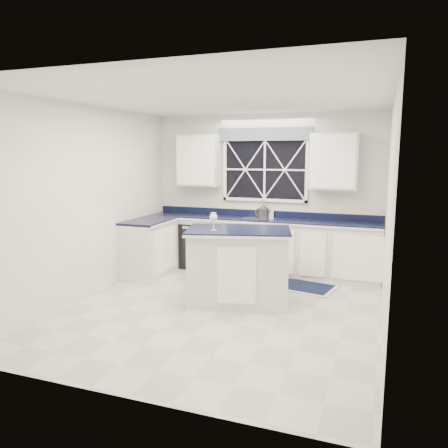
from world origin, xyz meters
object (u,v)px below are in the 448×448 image
at_px(island, 238,266).
at_px(soap_bottle, 271,212).
at_px(faucet, 263,208).
at_px(wine_glass, 214,218).
at_px(dishwasher, 201,244).
at_px(kettle, 263,212).

relative_size(island, soap_bottle, 8.02).
relative_size(faucet, wine_glass, 1.28).
height_order(dishwasher, kettle, kettle).
bearing_deg(kettle, dishwasher, -160.22).
bearing_deg(island, kettle, 78.94).
bearing_deg(faucet, kettle, -75.10).
height_order(faucet, wine_glass, wine_glass).
bearing_deg(faucet, dishwasher, -169.98).
xyz_separation_m(island, wine_glass, (-0.28, -0.22, 0.67)).
distance_m(island, soap_bottle, 1.82).
bearing_deg(wine_glass, soap_bottle, 81.47).
relative_size(dishwasher, faucet, 2.72).
distance_m(dishwasher, faucet, 1.31).
relative_size(island, wine_glass, 6.51).
xyz_separation_m(faucet, island, (0.13, -1.79, -0.58)).
bearing_deg(kettle, wine_glass, -79.27).
distance_m(island, wine_glass, 0.76).
relative_size(kettle, soap_bottle, 1.63).
xyz_separation_m(faucet, soap_bottle, (0.15, -0.05, -0.06)).
bearing_deg(soap_bottle, faucet, 162.31).
distance_m(island, kettle, 1.76).
xyz_separation_m(kettle, wine_glass, (-0.18, -1.89, 0.14)).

